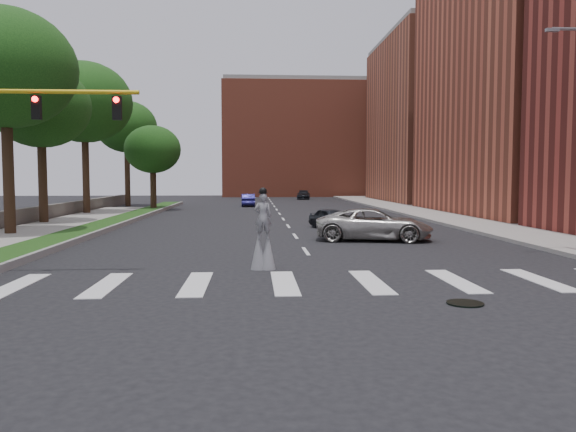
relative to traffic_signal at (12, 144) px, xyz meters
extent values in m
plane|color=black|center=(9.78, -3.00, -4.15)|extent=(160.00, 160.00, 0.00)
cube|color=#183D11|center=(-1.72, 17.00, -4.03)|extent=(2.00, 60.00, 0.25)
cube|color=gray|center=(-0.67, 17.00, -4.01)|extent=(0.20, 60.00, 0.28)
cube|color=gray|center=(22.28, 22.00, -4.06)|extent=(5.00, 90.00, 0.18)
cube|color=#544E48|center=(-7.22, 19.00, -3.60)|extent=(0.50, 56.00, 1.10)
cylinder|color=black|center=(12.78, -5.00, -4.13)|extent=(0.90, 0.90, 0.04)
cube|color=#AC4E36|center=(31.78, 27.00, 7.85)|extent=(16.00, 22.00, 24.00)
cube|color=#AC583F|center=(31.78, 51.00, 5.85)|extent=(16.00, 22.00, 20.00)
cube|color=#AC4E36|center=(15.78, 75.00, 4.85)|extent=(26.00, 14.00, 18.00)
cylinder|color=slate|center=(19.98, 3.00, 4.65)|extent=(1.80, 0.12, 0.12)
cube|color=slate|center=(19.08, 3.00, 4.60)|extent=(0.50, 0.18, 0.12)
cylinder|color=gold|center=(1.38, 0.00, 1.65)|extent=(5.20, 0.14, 0.14)
cube|color=black|center=(0.78, 0.00, 1.15)|extent=(0.28, 0.18, 0.75)
cylinder|color=#FF0C0C|center=(0.78, -0.10, 1.40)|extent=(0.18, 0.06, 0.18)
cube|color=black|center=(3.28, 0.00, 1.15)|extent=(0.28, 0.18, 0.75)
cylinder|color=#FF0C0C|center=(3.28, -0.10, 1.40)|extent=(0.18, 0.06, 0.18)
cylinder|color=black|center=(8.07, 0.49, -3.65)|extent=(0.07, 0.07, 1.00)
cylinder|color=black|center=(7.75, 0.51, -3.65)|extent=(0.07, 0.07, 1.00)
cone|color=slate|center=(8.07, 0.49, -3.53)|extent=(0.52, 0.52, 1.25)
cone|color=slate|center=(7.75, 0.51, -3.53)|extent=(0.52, 0.52, 1.25)
imported|color=slate|center=(7.91, 0.50, -2.36)|extent=(0.59, 0.41, 1.58)
sphere|color=black|center=(7.91, 0.50, -1.51)|extent=(0.26, 0.26, 0.26)
cylinder|color=black|center=(7.91, 0.50, -1.56)|extent=(0.34, 0.34, 0.02)
cube|color=yellow|center=(7.92, 0.64, -1.93)|extent=(0.22, 0.05, 0.10)
imported|color=#B1AFA7|center=(13.51, 8.85, -3.36)|extent=(6.06, 3.67, 1.57)
imported|color=black|center=(12.29, 15.03, -3.53)|extent=(2.82, 3.92, 1.24)
imported|color=navy|center=(7.02, 41.42, -3.49)|extent=(1.47, 4.01, 1.31)
imported|color=black|center=(14.55, 59.53, -3.53)|extent=(2.25, 4.47, 1.25)
cylinder|color=black|center=(-5.14, 11.79, -0.70)|extent=(0.56, 0.56, 6.90)
ellipsoid|color=#133610|center=(-5.14, 11.79, 4.56)|extent=(7.24, 7.24, 6.15)
cylinder|color=black|center=(-6.09, 19.13, -1.10)|extent=(0.56, 0.56, 6.11)
ellipsoid|color=#133610|center=(-6.09, 19.13, 3.54)|extent=(6.31, 6.31, 5.36)
cylinder|color=black|center=(-6.12, 28.67, -0.52)|extent=(0.56, 0.56, 7.26)
ellipsoid|color=#133610|center=(-6.12, 28.67, 5.03)|extent=(7.70, 7.70, 6.55)
cylinder|color=black|center=(-5.80, 42.41, -0.74)|extent=(0.56, 0.56, 6.82)
ellipsoid|color=#133610|center=(-5.80, 42.41, 4.27)|extent=(6.40, 6.40, 5.44)
cylinder|color=black|center=(-1.73, 34.62, -1.97)|extent=(0.56, 0.56, 4.37)
ellipsoid|color=#133610|center=(-1.73, 34.62, 1.52)|extent=(5.20, 5.20, 4.42)
camera|label=1|loc=(7.60, -18.30, -1.03)|focal=35.00mm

